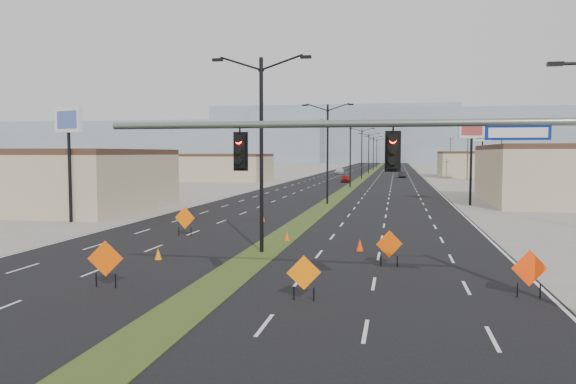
% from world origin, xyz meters
% --- Properties ---
extents(ground, '(600.00, 600.00, 0.00)m').
position_xyz_m(ground, '(0.00, 0.00, 0.00)').
color(ground, gray).
rests_on(ground, ground).
extents(road_surface, '(25.00, 400.00, 0.02)m').
position_xyz_m(road_surface, '(0.00, 100.00, 0.00)').
color(road_surface, black).
rests_on(road_surface, ground).
extents(median_strip, '(2.00, 400.00, 0.04)m').
position_xyz_m(median_strip, '(0.00, 100.00, 0.00)').
color(median_strip, '#30481A').
rests_on(median_strip, ground).
extents(building_sw_far, '(30.00, 14.00, 4.50)m').
position_xyz_m(building_sw_far, '(-32.00, 85.00, 2.25)').
color(building_sw_far, '#C2AA8A').
rests_on(building_sw_far, ground).
extents(building_se_far, '(44.00, 16.00, 5.00)m').
position_xyz_m(building_se_far, '(38.00, 110.00, 2.50)').
color(building_se_far, '#C2AA8A').
rests_on(building_se_far, ground).
extents(mesa_west, '(180.00, 50.00, 22.00)m').
position_xyz_m(mesa_west, '(-120.00, 280.00, 11.00)').
color(mesa_west, gray).
rests_on(mesa_west, ground).
extents(mesa_center, '(220.00, 50.00, 28.00)m').
position_xyz_m(mesa_center, '(40.00, 300.00, 14.00)').
color(mesa_center, gray).
rests_on(mesa_center, ground).
extents(mesa_backdrop, '(140.00, 50.00, 32.00)m').
position_xyz_m(mesa_backdrop, '(-30.00, 320.00, 16.00)').
color(mesa_backdrop, gray).
rests_on(mesa_backdrop, ground).
extents(signal_mast, '(16.30, 0.60, 8.00)m').
position_xyz_m(signal_mast, '(8.56, 2.00, 4.79)').
color(signal_mast, slate).
rests_on(signal_mast, ground).
extents(streetlight_0, '(5.15, 0.24, 10.02)m').
position_xyz_m(streetlight_0, '(0.00, 12.00, 5.42)').
color(streetlight_0, black).
rests_on(streetlight_0, ground).
extents(streetlight_1, '(5.15, 0.24, 10.02)m').
position_xyz_m(streetlight_1, '(0.00, 40.00, 5.42)').
color(streetlight_1, black).
rests_on(streetlight_1, ground).
extents(streetlight_2, '(5.15, 0.24, 10.02)m').
position_xyz_m(streetlight_2, '(0.00, 68.00, 5.42)').
color(streetlight_2, black).
rests_on(streetlight_2, ground).
extents(streetlight_3, '(5.15, 0.24, 10.02)m').
position_xyz_m(streetlight_3, '(0.00, 96.00, 5.42)').
color(streetlight_3, black).
rests_on(streetlight_3, ground).
extents(streetlight_4, '(5.15, 0.24, 10.02)m').
position_xyz_m(streetlight_4, '(0.00, 124.00, 5.42)').
color(streetlight_4, black).
rests_on(streetlight_4, ground).
extents(streetlight_5, '(5.15, 0.24, 10.02)m').
position_xyz_m(streetlight_5, '(0.00, 152.00, 5.42)').
color(streetlight_5, black).
rests_on(streetlight_5, ground).
extents(streetlight_6, '(5.15, 0.24, 10.02)m').
position_xyz_m(streetlight_6, '(0.00, 180.00, 5.42)').
color(streetlight_6, black).
rests_on(streetlight_6, ground).
extents(utility_pole_1, '(1.60, 0.20, 9.00)m').
position_xyz_m(utility_pole_1, '(20.00, 60.00, 4.67)').
color(utility_pole_1, '#4C3823').
rests_on(utility_pole_1, ground).
extents(utility_pole_2, '(1.60, 0.20, 9.00)m').
position_xyz_m(utility_pole_2, '(20.00, 95.00, 4.67)').
color(utility_pole_2, '#4C3823').
rests_on(utility_pole_2, ground).
extents(utility_pole_3, '(1.60, 0.20, 9.00)m').
position_xyz_m(utility_pole_3, '(20.00, 130.00, 4.67)').
color(utility_pole_3, '#4C3823').
rests_on(utility_pole_3, ground).
extents(car_left, '(1.86, 3.93, 1.30)m').
position_xyz_m(car_left, '(-2.00, 82.58, 0.65)').
color(car_left, maroon).
rests_on(car_left, ground).
extents(car_mid, '(1.55, 3.97, 1.29)m').
position_xyz_m(car_mid, '(7.95, 103.21, 0.64)').
color(car_mid, black).
rests_on(car_mid, ground).
extents(car_far, '(2.27, 5.13, 1.47)m').
position_xyz_m(car_far, '(-6.96, 121.47, 0.73)').
color(car_far, silver).
rests_on(car_far, ground).
extents(construction_sign_1, '(1.36, 0.28, 1.83)m').
position_xyz_m(construction_sign_1, '(-4.06, 3.43, 1.08)').
color(construction_sign_1, '#F24C05').
rests_on(construction_sign_1, ground).
extents(construction_sign_2, '(1.37, 0.26, 1.83)m').
position_xyz_m(construction_sign_2, '(-6.06, 16.73, 1.09)').
color(construction_sign_2, '#FF6105').
rests_on(construction_sign_2, ground).
extents(construction_sign_3, '(1.18, 0.50, 1.67)m').
position_xyz_m(construction_sign_3, '(6.54, 9.57, 0.98)').
color(construction_sign_3, '#DB4904').
rests_on(construction_sign_3, ground).
extents(construction_sign_4, '(1.17, 0.41, 1.61)m').
position_xyz_m(construction_sign_4, '(3.70, 3.00, 0.95)').
color(construction_sign_4, orange).
rests_on(construction_sign_4, ground).
extents(construction_sign_5, '(1.28, 0.34, 1.74)m').
position_xyz_m(construction_sign_5, '(11.50, 4.89, 1.03)').
color(construction_sign_5, '#FF3905').
rests_on(construction_sign_5, ground).
extents(cone_0, '(0.40, 0.40, 0.57)m').
position_xyz_m(cone_0, '(-4.45, 9.13, 0.29)').
color(cone_0, orange).
rests_on(cone_0, ground).
extents(cone_1, '(0.44, 0.44, 0.59)m').
position_xyz_m(cone_1, '(0.57, 15.92, 0.30)').
color(cone_1, '#FF4A05').
rests_on(cone_1, ground).
extents(cone_2, '(0.50, 0.50, 0.65)m').
position_xyz_m(cone_2, '(4.97, 13.36, 0.33)').
color(cone_2, '#FF3305').
rests_on(cone_2, ground).
extents(cone_3, '(0.40, 0.40, 0.58)m').
position_xyz_m(cone_3, '(-3.03, 24.79, 0.29)').
color(cone_3, '#E15B04').
rests_on(cone_3, ground).
extents(pole_sign_west, '(2.72, 1.35, 8.54)m').
position_xyz_m(pole_sign_west, '(-17.06, 21.79, 6.91)').
color(pole_sign_west, black).
rests_on(pole_sign_west, ground).
extents(pole_sign_east_near, '(2.70, 1.30, 8.45)m').
position_xyz_m(pole_sign_east_near, '(14.00, 41.55, 6.83)').
color(pole_sign_east_near, black).
rests_on(pole_sign_east_near, ground).
extents(pole_sign_east_far, '(3.05, 0.55, 9.31)m').
position_xyz_m(pole_sign_east_far, '(21.93, 89.96, 7.59)').
color(pole_sign_east_far, black).
rests_on(pole_sign_east_far, ground).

